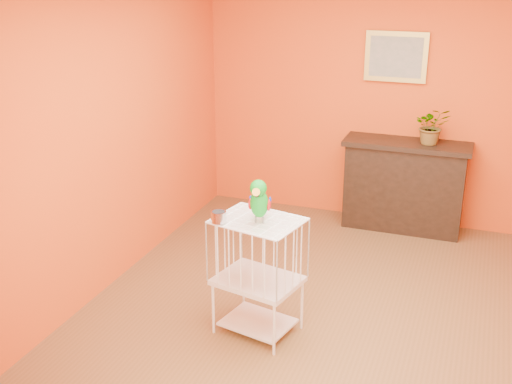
% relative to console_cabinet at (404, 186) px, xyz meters
% --- Properties ---
extents(ground, '(4.50, 4.50, 0.00)m').
position_rel_console_cabinet_xyz_m(ground, '(-0.20, -2.03, -0.47)').
color(ground, brown).
rests_on(ground, ground).
extents(room_shell, '(4.50, 4.50, 4.50)m').
position_rel_console_cabinet_xyz_m(room_shell, '(-0.20, -2.03, 1.11)').
color(room_shell, '#CA4A13').
rests_on(room_shell, ground).
extents(console_cabinet, '(1.26, 0.45, 0.94)m').
position_rel_console_cabinet_xyz_m(console_cabinet, '(0.00, 0.00, 0.00)').
color(console_cabinet, black).
rests_on(console_cabinet, ground).
extents(potted_plant, '(0.43, 0.45, 0.29)m').
position_rel_console_cabinet_xyz_m(potted_plant, '(0.22, 0.04, 0.61)').
color(potted_plant, '#26722D').
rests_on(potted_plant, console_cabinet).
extents(framed_picture, '(0.62, 0.04, 0.50)m').
position_rel_console_cabinet_xyz_m(framed_picture, '(-0.20, 0.19, 1.28)').
color(framed_picture, gold).
rests_on(framed_picture, room_shell).
extents(birdcage, '(0.68, 0.57, 0.92)m').
position_rel_console_cabinet_xyz_m(birdcage, '(-0.74, -2.38, 0.01)').
color(birdcage, silver).
rests_on(birdcage, ground).
extents(feed_cup, '(0.11, 0.11, 0.08)m').
position_rel_console_cabinet_xyz_m(feed_cup, '(-0.99, -2.52, 0.49)').
color(feed_cup, silver).
rests_on(feed_cup, birdcage).
extents(parrot, '(0.17, 0.30, 0.34)m').
position_rel_console_cabinet_xyz_m(parrot, '(-0.71, -2.42, 0.62)').
color(parrot, '#59544C').
rests_on(parrot, birdcage).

